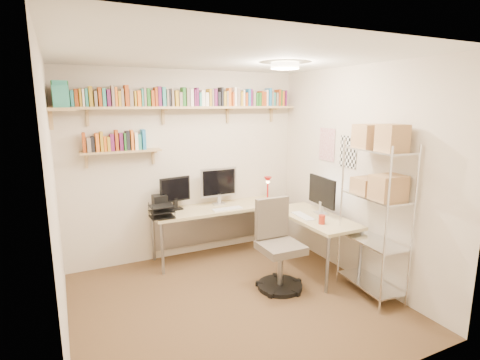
# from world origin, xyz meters

# --- Properties ---
(ground) EXTENTS (3.20, 3.20, 0.00)m
(ground) POSITION_xyz_m (0.00, 0.00, 0.00)
(ground) COLOR #48301F
(ground) RESTS_ON ground
(room_shell) EXTENTS (3.24, 3.04, 2.52)m
(room_shell) POSITION_xyz_m (0.00, 0.00, 1.55)
(room_shell) COLOR beige
(room_shell) RESTS_ON ground
(wall_shelves) EXTENTS (3.12, 1.09, 0.80)m
(wall_shelves) POSITION_xyz_m (-0.42, 1.30, 2.03)
(wall_shelves) COLOR tan
(wall_shelves) RESTS_ON ground
(corner_desk) EXTENTS (2.15, 1.82, 1.21)m
(corner_desk) POSITION_xyz_m (0.48, 0.98, 0.69)
(corner_desk) COLOR beige
(corner_desk) RESTS_ON ground
(office_chair) EXTENTS (0.53, 0.55, 1.02)m
(office_chair) POSITION_xyz_m (0.60, 0.11, 0.43)
(office_chair) COLOR black
(office_chair) RESTS_ON ground
(wire_rack) EXTENTS (0.42, 0.76, 1.87)m
(wire_rack) POSITION_xyz_m (1.42, -0.51, 1.34)
(wire_rack) COLOR silver
(wire_rack) RESTS_ON ground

